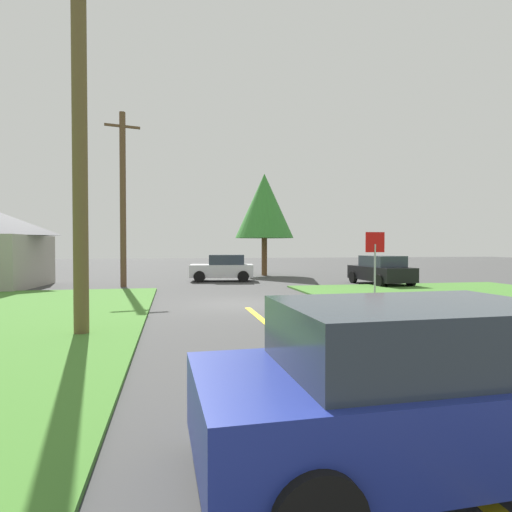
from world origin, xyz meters
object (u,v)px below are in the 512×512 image
Objects in this scene: utility_pole_mid at (123,198)px; oak_tree_left at (264,206)px; car_on_crossroad at (381,270)px; utility_pole_near at (80,142)px; stop_sign at (375,253)px; car_approaching_junction at (223,268)px; car_behind_on_main_road at (428,386)px.

utility_pole_mid is 1.23× the size of oak_tree_left.
car_on_crossroad is 17.91m from utility_pole_near.
stop_sign is 8.25m from car_on_crossroad.
oak_tree_left is (9.14, 7.15, 0.38)m from utility_pole_mid.
utility_pole_mid is (-0.40, 12.69, 0.06)m from utility_pole_near.
car_approaching_junction is (-4.34, 11.44, -1.08)m from stop_sign.
car_behind_on_main_road is 0.51× the size of utility_pole_near.
car_approaching_junction is at bearing 86.57° from car_behind_on_main_road.
car_behind_on_main_road is 20.33m from car_on_crossroad.
utility_pole_near is 0.99× the size of utility_pole_mid.
car_approaching_junction is 7.10m from oak_tree_left.
car_approaching_junction is 0.54× the size of oak_tree_left.
utility_pole_mid is at bearing 79.93° from car_on_crossroad.
car_on_crossroad is 0.49× the size of utility_pole_near.
car_on_crossroad is 0.59× the size of oak_tree_left.
utility_pole_mid is (-9.93, 8.71, 2.80)m from stop_sign.
utility_pole_near reaches higher than stop_sign.
utility_pole_mid is 11.61m from oak_tree_left.
car_on_crossroad is at bearing 160.40° from car_approaching_junction.
stop_sign reaches higher than car_behind_on_main_road.
stop_sign reaches higher than car_approaching_junction.
utility_pole_mid is at bearing 102.22° from car_behind_on_main_road.
utility_pole_near is 1.22× the size of oak_tree_left.
car_on_crossroad is 14.49m from utility_pole_mid.
utility_pole_near reaches higher than car_approaching_junction.
utility_pole_mid reaches higher than car_approaching_junction.
utility_pole_mid is (-5.59, -2.73, 3.88)m from car_approaching_junction.
stop_sign is 0.61× the size of car_on_crossroad.
oak_tree_left is (8.75, 19.85, 0.44)m from utility_pole_near.
car_behind_on_main_road is 22.55m from car_approaching_junction.
utility_pole_mid is (-13.88, 1.55, 3.88)m from car_on_crossroad.
oak_tree_left is (-0.79, 15.87, 3.19)m from stop_sign.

